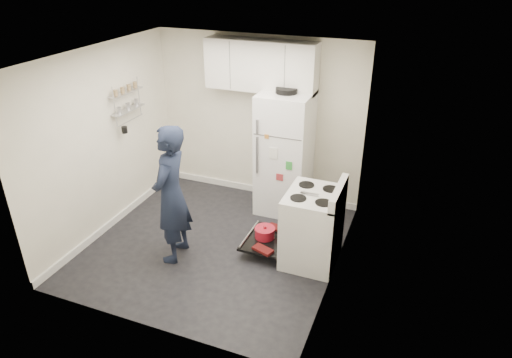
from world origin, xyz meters
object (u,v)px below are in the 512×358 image
at_px(refrigerator, 285,153).
at_px(person, 171,195).
at_px(open_oven_door, 266,237).
at_px(electric_range, 311,228).

distance_m(refrigerator, person, 1.88).
bearing_deg(person, open_oven_door, 111.21).
bearing_deg(person, refrigerator, 144.02).
xyz_separation_m(refrigerator, person, (-0.90, -1.65, -0.02)).
xyz_separation_m(open_oven_door, person, (-1.03, -0.56, 0.71)).
xyz_separation_m(electric_range, open_oven_door, (-0.60, 0.01, -0.29)).
bearing_deg(refrigerator, electric_range, -56.65).
bearing_deg(open_oven_door, electric_range, -0.83).
height_order(refrigerator, person, refrigerator).
xyz_separation_m(open_oven_door, refrigerator, (-0.12, 1.09, 0.73)).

